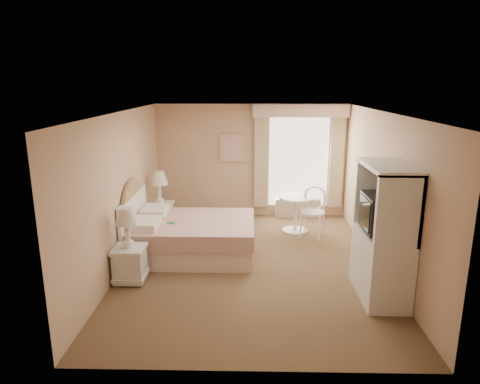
{
  "coord_description": "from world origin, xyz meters",
  "views": [
    {
      "loc": [
        -0.04,
        -6.64,
        2.95
      ],
      "look_at": [
        -0.19,
        0.3,
        1.17
      ],
      "focal_mm": 32.0,
      "sensor_mm": 36.0,
      "label": 1
    }
  ],
  "objects_px": {
    "nightstand_near": "(129,255)",
    "nightstand_far": "(160,209)",
    "bed": "(187,235)",
    "cafe_chair": "(313,208)",
    "armoire": "(383,243)",
    "round_table": "(296,208)"
  },
  "relations": [
    {
      "from": "bed",
      "to": "nightstand_near",
      "type": "xyz_separation_m",
      "value": [
        -0.72,
        -1.09,
        0.08
      ]
    },
    {
      "from": "nightstand_far",
      "to": "armoire",
      "type": "xyz_separation_m",
      "value": [
        3.65,
        -2.66,
        0.33
      ]
    },
    {
      "from": "nightstand_near",
      "to": "bed",
      "type": "bearing_deg",
      "value": 56.53
    },
    {
      "from": "nightstand_near",
      "to": "nightstand_far",
      "type": "relative_size",
      "value": 0.94
    },
    {
      "from": "nightstand_near",
      "to": "cafe_chair",
      "type": "bearing_deg",
      "value": 34.62
    },
    {
      "from": "bed",
      "to": "cafe_chair",
      "type": "distance_m",
      "value": 2.57
    },
    {
      "from": "nightstand_far",
      "to": "bed",
      "type": "bearing_deg",
      "value": -59.15
    },
    {
      "from": "nightstand_near",
      "to": "round_table",
      "type": "relative_size",
      "value": 1.58
    },
    {
      "from": "nightstand_far",
      "to": "armoire",
      "type": "bearing_deg",
      "value": -36.07
    },
    {
      "from": "round_table",
      "to": "nightstand_near",
      "type": "bearing_deg",
      "value": -139.51
    },
    {
      "from": "armoire",
      "to": "round_table",
      "type": "bearing_deg",
      "value": 108.66
    },
    {
      "from": "bed",
      "to": "nightstand_near",
      "type": "distance_m",
      "value": 1.31
    },
    {
      "from": "nightstand_far",
      "to": "nightstand_near",
      "type": "bearing_deg",
      "value": -90.0
    },
    {
      "from": "nightstand_far",
      "to": "armoire",
      "type": "relative_size",
      "value": 0.64
    },
    {
      "from": "bed",
      "to": "armoire",
      "type": "relative_size",
      "value": 1.12
    },
    {
      "from": "armoire",
      "to": "cafe_chair",
      "type": "bearing_deg",
      "value": 103.33
    },
    {
      "from": "bed",
      "to": "nightstand_near",
      "type": "relative_size",
      "value": 1.85
    },
    {
      "from": "nightstand_near",
      "to": "armoire",
      "type": "height_order",
      "value": "armoire"
    },
    {
      "from": "round_table",
      "to": "cafe_chair",
      "type": "relative_size",
      "value": 0.75
    },
    {
      "from": "nightstand_near",
      "to": "nightstand_far",
      "type": "xyz_separation_m",
      "value": [
        0.0,
        2.29,
        0.03
      ]
    },
    {
      "from": "bed",
      "to": "nightstand_far",
      "type": "height_order",
      "value": "bed"
    },
    {
      "from": "cafe_chair",
      "to": "nightstand_far",
      "type": "bearing_deg",
      "value": -162.54
    }
  ]
}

